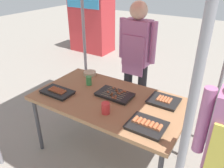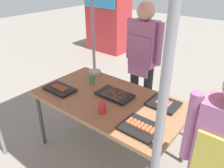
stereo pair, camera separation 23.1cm
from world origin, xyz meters
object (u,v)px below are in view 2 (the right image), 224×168
Objects in this scene: drink_cup_by_wok at (102,108)px; vendor_woman at (143,55)px; customer_nearby at (221,164)px; tray_spring_rolls at (163,104)px; tray_pork_links at (60,89)px; tray_meat_skewers at (115,95)px; neighbor_stall_left at (108,19)px; stall_table at (109,103)px; drink_cup_near_edge at (92,80)px; condiment_bowl at (95,72)px; tray_grilled_sausages at (140,127)px.

vendor_woman reaches higher than drink_cup_by_wok.
drink_cup_by_wok is at bearing 101.91° from vendor_woman.
tray_spring_rolls is at bearing 138.35° from customer_nearby.
tray_spring_rolls is at bearing 22.66° from tray_pork_links.
tray_pork_links is at bearing -153.08° from tray_meat_skewers.
customer_nearby is at bearing -5.40° from tray_pork_links.
drink_cup_by_wok reaches higher than tray_meat_skewers.
drink_cup_by_wok is at bearing -51.47° from neighbor_stall_left.
stall_table is at bearing 97.79° from vendor_woman.
customer_nearby reaches higher than drink_cup_near_edge.
condiment_bowl is (-0.55, 0.28, 0.01)m from tray_meat_skewers.
tray_grilled_sausages is at bearing 1.44° from drink_cup_by_wok.
condiment_bowl reaches higher than stall_table.
tray_meat_skewers is 2.43× the size of condiment_bowl.
stall_table is 0.10m from tray_meat_skewers.
drink_cup_near_edge is 0.07× the size of vendor_woman.
tray_meat_skewers is 1.26m from customer_nearby.
customer_nearby reaches higher than tray_grilled_sausages.
stall_table is 0.41m from drink_cup_near_edge.
tray_spring_rolls is 0.19× the size of vendor_woman.
drink_cup_near_edge is 0.07× the size of customer_nearby.
tray_pork_links is 1.16m from vendor_woman.
tray_grilled_sausages is at bearing 167.86° from customer_nearby.
tray_pork_links is at bearing -115.72° from drink_cup_near_edge.
tray_pork_links is 0.23× the size of customer_nearby.
drink_cup_near_edge is at bearing 170.78° from tray_meat_skewers.
drink_cup_by_wok is (0.11, -0.24, 0.11)m from stall_table.
tray_pork_links is 0.39m from drink_cup_near_edge.
drink_cup_by_wok reaches higher than drink_cup_near_edge.
tray_meat_skewers is at bearing -49.59° from neighbor_stall_left.
drink_cup_near_edge reaches higher than tray_meat_skewers.
vendor_woman reaches higher than tray_spring_rolls.
tray_grilled_sausages is 0.42m from drink_cup_by_wok.
tray_spring_rolls is 0.62m from drink_cup_by_wok.
tray_meat_skewers is 0.24× the size of vendor_woman.
tray_spring_rolls is (-0.02, 0.46, -0.00)m from tray_grilled_sausages.
drink_cup_near_edge reaches higher than condiment_bowl.
tray_meat_skewers is 0.81m from vendor_woman.
tray_pork_links is (-0.54, -0.21, 0.07)m from stall_table.
drink_cup_near_edge is 0.07× the size of neighbor_stall_left.
tray_meat_skewers is (-0.51, 0.31, -0.00)m from tray_grilled_sausages.
neighbor_stall_left is at bearing 132.91° from tray_grilled_sausages.
customer_nearby is at bearing -12.14° from tray_grilled_sausages.
neighbor_stall_left is (-2.97, 3.19, 0.06)m from tray_grilled_sausages.
tray_meat_skewers is at bearing 148.97° from tray_grilled_sausages.
tray_grilled_sausages reaches higher than tray_meat_skewers.
vendor_woman is at bearing 137.05° from customer_nearby.
drink_cup_near_edge is at bearing 159.84° from stall_table.
customer_nearby is at bearing -18.15° from drink_cup_near_edge.
drink_cup_by_wok is (0.66, -0.03, 0.04)m from tray_pork_links.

